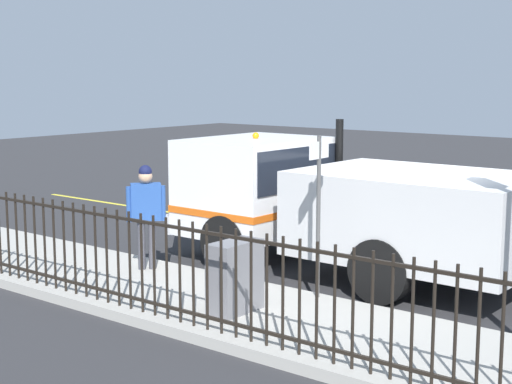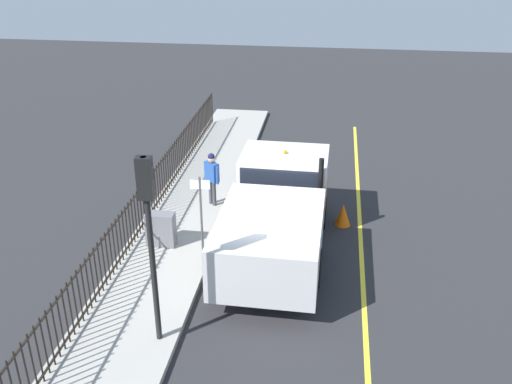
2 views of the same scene
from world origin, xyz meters
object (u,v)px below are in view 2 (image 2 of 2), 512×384
(worker_standing, at_px, (212,174))
(traffic_light_near, at_px, (148,216))
(traffic_cone, at_px, (343,215))
(work_truck, at_px, (278,207))
(street_sign, at_px, (201,208))
(utility_cabinet, at_px, (161,229))

(worker_standing, height_order, traffic_light_near, traffic_light_near)
(traffic_cone, bearing_deg, work_truck, 40.89)
(traffic_cone, bearing_deg, street_sign, 35.04)
(traffic_light_near, height_order, utility_cabinet, traffic_light_near)
(utility_cabinet, xyz_separation_m, traffic_cone, (-4.90, -2.09, -0.29))
(worker_standing, relative_size, traffic_light_near, 0.41)
(street_sign, bearing_deg, worker_standing, -82.92)
(work_truck, height_order, utility_cabinet, work_truck)
(work_truck, height_order, traffic_light_near, traffic_light_near)
(utility_cabinet, height_order, traffic_cone, utility_cabinet)
(worker_standing, bearing_deg, utility_cabinet, -68.43)
(work_truck, xyz_separation_m, street_sign, (1.86, 1.01, 0.35))
(work_truck, bearing_deg, street_sign, -150.68)
(traffic_light_near, relative_size, traffic_cone, 6.16)
(utility_cabinet, xyz_separation_m, street_sign, (-1.26, 0.47, 0.96))
(work_truck, relative_size, traffic_light_near, 1.50)
(traffic_light_near, relative_size, street_sign, 1.80)
(traffic_light_near, xyz_separation_m, utility_cabinet, (1.06, -3.77, -2.46))
(traffic_light_near, bearing_deg, traffic_cone, 52.26)
(work_truck, bearing_deg, worker_standing, 138.12)
(work_truck, height_order, traffic_cone, work_truck)
(worker_standing, xyz_separation_m, street_sign, (-0.38, 3.08, 0.40))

